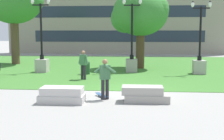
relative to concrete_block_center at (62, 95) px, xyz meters
The scene contains 13 objects.
ground_plane 3.66m from the concrete_block_center, 44.77° to the left, with size 140.00×140.00×0.00m, color gray.
grass_lawn 12.84m from the concrete_block_center, 78.36° to the left, with size 40.00×20.00×0.02m, color #3D752D.
concrete_block_center is the anchor object (origin of this frame).
concrete_block_left 3.35m from the concrete_block_center, ahead, with size 1.92×0.90×0.64m.
person_skateboarder 1.93m from the concrete_block_center, 23.58° to the left, with size 0.94×0.54×1.71m.
skateboard 1.88m from the concrete_block_center, 37.03° to the left, with size 0.69×0.98×0.14m.
lamp_post_left 11.43m from the concrete_block_center, 51.39° to the left, with size 1.32×0.80×4.81m.
lamp_post_right 9.64m from the concrete_block_center, 111.85° to the left, with size 1.32×0.80×5.08m.
lamp_post_center 9.89m from the concrete_block_center, 74.61° to the left, with size 1.32×0.80×5.08m.
tree_near_left 12.85m from the concrete_block_center, 75.03° to the left, with size 4.38×4.17×6.01m.
trash_bin 8.13m from the concrete_block_center, 92.48° to the left, with size 0.49×0.49×0.96m.
person_bystander_near_lawn 5.93m from the concrete_block_center, 91.49° to the left, with size 0.70×0.56×1.71m.
building_facade_distant 27.79m from the concrete_block_center, 88.63° to the left, with size 27.99×1.03×13.19m.
Camera 1 is at (0.41, -14.66, 2.89)m, focal length 50.00 mm.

